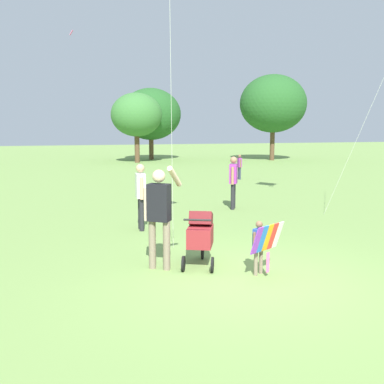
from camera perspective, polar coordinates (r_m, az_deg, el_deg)
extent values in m
plane|color=#75994C|center=(7.82, 7.17, -10.99)|extent=(120.00, 120.00, 0.00)
cylinder|color=brown|center=(33.19, -6.93, 5.41)|extent=(0.36, 0.36, 1.98)
ellipsoid|color=#387033|center=(33.17, -7.01, 9.65)|extent=(3.68, 3.31, 3.13)
cylinder|color=brown|center=(36.12, -5.15, 5.41)|extent=(0.36, 0.36, 1.68)
ellipsoid|color=#235623|center=(36.09, -5.21, 9.75)|extent=(4.74, 4.27, 4.03)
cylinder|color=brown|center=(35.82, 10.07, 5.77)|extent=(0.36, 0.36, 2.27)
ellipsoid|color=#235623|center=(35.84, 10.20, 10.91)|extent=(5.19, 4.67, 4.41)
cylinder|color=#7F705B|center=(8.13, 8.68, -8.53)|extent=(0.07, 0.07, 0.47)
cylinder|color=#7F705B|center=(8.01, 8.05, -8.76)|extent=(0.07, 0.07, 0.47)
cube|color=#284CA8|center=(7.96, 8.43, -5.81)|extent=(0.24, 0.21, 0.35)
cylinder|color=brown|center=(8.07, 8.97, -5.82)|extent=(0.05, 0.05, 0.31)
cylinder|color=brown|center=(7.87, 7.87, -6.16)|extent=(0.05, 0.05, 0.31)
sphere|color=brown|center=(7.91, 8.47, -4.07)|extent=(0.12, 0.12, 0.12)
cube|color=white|center=(8.09, 10.71, -5.32)|extent=(0.21, 0.22, 0.48)
cube|color=red|center=(7.97, 10.11, -5.51)|extent=(0.21, 0.22, 0.48)
cube|color=#F4A319|center=(7.85, 9.50, -5.70)|extent=(0.21, 0.22, 0.48)
cube|color=blue|center=(7.73, 8.86, -5.90)|extent=(0.21, 0.22, 0.48)
cube|color=purple|center=(7.62, 8.20, -6.10)|extent=(0.21, 0.22, 0.48)
cube|color=pink|center=(7.95, 9.54, -8.74)|extent=(0.08, 0.05, 0.36)
cylinder|color=#7F705B|center=(8.29, -5.03, -6.61)|extent=(0.13, 0.13, 0.89)
cylinder|color=#7F705B|center=(8.19, -3.22, -6.77)|extent=(0.13, 0.13, 0.89)
cube|color=black|center=(8.08, -4.18, -1.33)|extent=(0.46, 0.42, 0.67)
cylinder|color=beige|center=(8.18, -5.76, -1.57)|extent=(0.10, 0.10, 0.59)
cylinder|color=beige|center=(8.06, -2.22, 1.96)|extent=(0.39, 0.50, 0.42)
sphere|color=beige|center=(8.01, -4.22, 2.00)|extent=(0.23, 0.23, 0.23)
cylinder|color=black|center=(8.90, 1.34, -7.58)|extent=(0.15, 0.27, 0.28)
cylinder|color=black|center=(8.18, -1.10, -9.02)|extent=(0.15, 0.27, 0.28)
cylinder|color=black|center=(8.12, 2.58, -9.16)|extent=(0.15, 0.27, 0.28)
cube|color=maroon|center=(8.39, 1.05, -5.59)|extent=(0.66, 0.76, 0.36)
cube|color=maroon|center=(8.45, 1.15, -3.41)|extent=(0.55, 0.55, 0.35)
cylinder|color=black|center=(7.86, 0.68, -3.55)|extent=(0.46, 0.23, 0.04)
cylinder|color=silver|center=(8.82, -2.63, 10.67)|extent=(0.36, 1.24, 5.89)
cylinder|color=silver|center=(13.05, 22.57, 12.08)|extent=(1.25, 2.72, 7.17)
cube|color=pink|center=(28.98, -14.97, 18.84)|extent=(0.23, 0.31, 0.30)
cylinder|color=#232328|center=(14.15, 5.14, -0.60)|extent=(0.12, 0.12, 0.81)
cylinder|color=#232328|center=(14.40, 5.27, -0.45)|extent=(0.12, 0.12, 0.81)
cube|color=purple|center=(14.19, 5.24, 2.32)|extent=(0.36, 0.42, 0.61)
cylinder|color=#A37556|center=(13.97, 5.13, 2.05)|extent=(0.09, 0.09, 0.54)
cylinder|color=#A37556|center=(14.41, 5.35, 2.24)|extent=(0.09, 0.09, 0.54)
sphere|color=#A37556|center=(14.15, 5.27, 4.05)|extent=(0.21, 0.21, 0.21)
cylinder|color=#33384C|center=(22.55, 5.92, 2.39)|extent=(0.09, 0.09, 0.60)
cylinder|color=#33384C|center=(22.37, 6.07, 2.34)|extent=(0.09, 0.09, 0.60)
cube|color=purple|center=(22.41, 6.02, 3.71)|extent=(0.18, 0.27, 0.45)
cylinder|color=brown|center=(22.57, 5.88, 3.66)|extent=(0.07, 0.07, 0.40)
cylinder|color=brown|center=(22.26, 6.15, 3.59)|extent=(0.07, 0.07, 0.40)
sphere|color=brown|center=(22.39, 6.03, 4.52)|extent=(0.16, 0.16, 0.16)
cylinder|color=#232328|center=(11.26, -6.37, -2.88)|extent=(0.12, 0.12, 0.82)
cylinder|color=#232328|center=(11.51, -6.52, -2.64)|extent=(0.12, 0.12, 0.82)
cube|color=silver|center=(11.27, -6.51, 0.80)|extent=(0.24, 0.37, 0.61)
cylinder|color=tan|center=(11.06, -6.36, 0.44)|extent=(0.09, 0.09, 0.54)
cylinder|color=tan|center=(11.50, -6.63, 0.73)|extent=(0.09, 0.09, 0.54)
sphere|color=tan|center=(11.23, -6.54, 2.99)|extent=(0.21, 0.21, 0.21)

